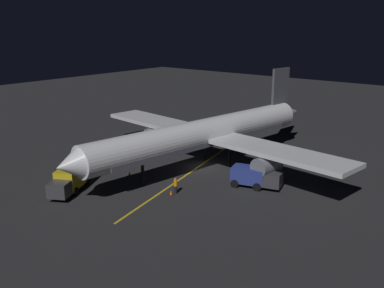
{
  "coord_description": "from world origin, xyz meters",
  "views": [
    {
      "loc": [
        -32.15,
        41.57,
        17.64
      ],
      "look_at": [
        0.0,
        2.0,
        3.5
      ],
      "focal_mm": 41.53,
      "sensor_mm": 36.0,
      "label": 1
    }
  ],
  "objects_px": {
    "ground_crew_worker": "(176,186)",
    "airliner": "(206,134)",
    "traffic_cone_under_wing": "(171,193)",
    "traffic_cone_near_right": "(92,171)",
    "baggage_truck": "(70,179)",
    "traffic_cone_near_left": "(130,174)",
    "catering_truck": "(254,177)"
  },
  "relations": [
    {
      "from": "airliner",
      "to": "traffic_cone_near_left",
      "type": "height_order",
      "value": "airliner"
    },
    {
      "from": "airliner",
      "to": "catering_truck",
      "type": "xyz_separation_m",
      "value": [
        -8.47,
        2.32,
        -3.05
      ]
    },
    {
      "from": "catering_truck",
      "to": "traffic_cone_under_wing",
      "type": "xyz_separation_m",
      "value": [
        5.57,
        7.5,
        -0.89
      ]
    },
    {
      "from": "catering_truck",
      "to": "traffic_cone_near_left",
      "type": "distance_m",
      "value": 14.7
    },
    {
      "from": "airliner",
      "to": "catering_truck",
      "type": "height_order",
      "value": "airliner"
    },
    {
      "from": "ground_crew_worker",
      "to": "traffic_cone_under_wing",
      "type": "relative_size",
      "value": 3.16
    },
    {
      "from": "catering_truck",
      "to": "traffic_cone_near_left",
      "type": "height_order",
      "value": "catering_truck"
    },
    {
      "from": "traffic_cone_near_right",
      "to": "catering_truck",
      "type": "bearing_deg",
      "value": -154.46
    },
    {
      "from": "baggage_truck",
      "to": "catering_truck",
      "type": "bearing_deg",
      "value": -137.5
    },
    {
      "from": "airliner",
      "to": "traffic_cone_near_right",
      "type": "xyz_separation_m",
      "value": [
        9.06,
        10.69,
        -3.95
      ]
    },
    {
      "from": "airliner",
      "to": "traffic_cone_under_wing",
      "type": "xyz_separation_m",
      "value": [
        -2.91,
        9.82,
        -3.95
      ]
    },
    {
      "from": "catering_truck",
      "to": "traffic_cone_near_right",
      "type": "height_order",
      "value": "catering_truck"
    },
    {
      "from": "traffic_cone_near_right",
      "to": "traffic_cone_under_wing",
      "type": "relative_size",
      "value": 1.0
    },
    {
      "from": "baggage_truck",
      "to": "traffic_cone_under_wing",
      "type": "xyz_separation_m",
      "value": [
        -9.1,
        -5.94,
        -1.08
      ]
    },
    {
      "from": "ground_crew_worker",
      "to": "traffic_cone_near_left",
      "type": "bearing_deg",
      "value": -5.22
    },
    {
      "from": "traffic_cone_near_left",
      "to": "catering_truck",
      "type": "bearing_deg",
      "value": -155.11
    },
    {
      "from": "baggage_truck",
      "to": "traffic_cone_near_left",
      "type": "xyz_separation_m",
      "value": [
        -1.36,
        -7.27,
        -1.08
      ]
    },
    {
      "from": "baggage_truck",
      "to": "ground_crew_worker",
      "type": "distance_m",
      "value": 11.31
    },
    {
      "from": "catering_truck",
      "to": "ground_crew_worker",
      "type": "distance_m",
      "value": 8.8
    },
    {
      "from": "airliner",
      "to": "ground_crew_worker",
      "type": "distance_m",
      "value": 10.24
    },
    {
      "from": "ground_crew_worker",
      "to": "traffic_cone_near_right",
      "type": "height_order",
      "value": "ground_crew_worker"
    },
    {
      "from": "airliner",
      "to": "traffic_cone_under_wing",
      "type": "distance_m",
      "value": 10.97
    },
    {
      "from": "catering_truck",
      "to": "traffic_cone_under_wing",
      "type": "height_order",
      "value": "catering_truck"
    },
    {
      "from": "traffic_cone_near_left",
      "to": "traffic_cone_under_wing",
      "type": "relative_size",
      "value": 1.0
    },
    {
      "from": "traffic_cone_under_wing",
      "to": "ground_crew_worker",
      "type": "bearing_deg",
      "value": -99.65
    },
    {
      "from": "baggage_truck",
      "to": "ground_crew_worker",
      "type": "relative_size",
      "value": 3.85
    },
    {
      "from": "ground_crew_worker",
      "to": "traffic_cone_under_wing",
      "type": "distance_m",
      "value": 0.89
    },
    {
      "from": "baggage_truck",
      "to": "traffic_cone_under_wing",
      "type": "bearing_deg",
      "value": -146.89
    },
    {
      "from": "traffic_cone_near_right",
      "to": "traffic_cone_under_wing",
      "type": "height_order",
      "value": "same"
    },
    {
      "from": "traffic_cone_near_left",
      "to": "traffic_cone_near_right",
      "type": "height_order",
      "value": "same"
    },
    {
      "from": "ground_crew_worker",
      "to": "airliner",
      "type": "bearing_deg",
      "value": -71.89
    },
    {
      "from": "airliner",
      "to": "ground_crew_worker",
      "type": "relative_size",
      "value": 22.93
    }
  ]
}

